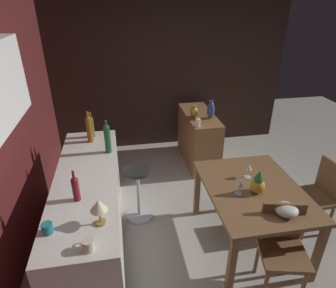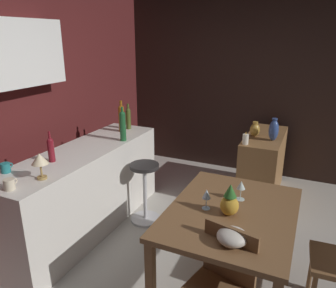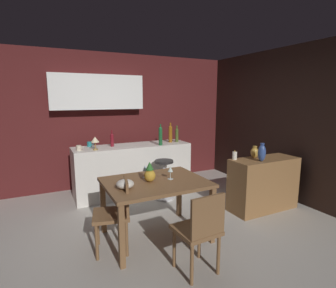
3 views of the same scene
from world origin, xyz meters
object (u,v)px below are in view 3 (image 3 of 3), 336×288
(bar_stool, at_px, (164,178))
(wine_glass_right, at_px, (170,170))
(wine_glass_left, at_px, (145,168))
(vase_ceramic_blue, at_px, (262,153))
(pillar_candle_tall, at_px, (235,156))
(wine_bottle_ruby, at_px, (112,139))
(cup_teal, at_px, (90,144))
(sideboard_cabinet, at_px, (263,184))
(wine_bottle_green, at_px, (161,135))
(chair_by_doorway, at_px, (200,229))
(wine_bottle_olive, at_px, (177,134))
(pineapple_centerpiece, at_px, (150,173))
(dining_table, at_px, (155,188))
(fruit_bowl, at_px, (125,184))
(cup_cream, at_px, (79,148))
(wine_bottle_amber, at_px, (170,133))
(counter_lamp, at_px, (95,140))
(vase_brass, at_px, (255,152))
(chair_near_window, at_px, (116,211))

(bar_stool, distance_m, wine_glass_right, 1.32)
(wine_glass_left, bearing_deg, wine_glass_right, -39.05)
(wine_glass_right, relative_size, vase_ceramic_blue, 0.60)
(pillar_candle_tall, bearing_deg, wine_bottle_ruby, 135.27)
(wine_bottle_ruby, bearing_deg, cup_teal, 154.08)
(sideboard_cabinet, bearing_deg, wine_bottle_green, 129.67)
(chair_by_doorway, distance_m, pillar_candle_tall, 1.72)
(wine_bottle_olive, xyz_separation_m, cup_teal, (-1.61, 0.24, -0.11))
(pineapple_centerpiece, height_order, pillar_candle_tall, pineapple_centerpiece)
(dining_table, height_order, fruit_bowl, fruit_bowl)
(wine_bottle_ruby, xyz_separation_m, wine_bottle_olive, (1.25, -0.07, 0.02))
(chair_by_doorway, height_order, cup_cream, cup_cream)
(pineapple_centerpiece, bearing_deg, sideboard_cabinet, 1.09)
(wine_bottle_ruby, bearing_deg, dining_table, -86.75)
(wine_glass_left, bearing_deg, wine_bottle_green, 57.62)
(wine_bottle_ruby, bearing_deg, chair_by_doorway, -85.50)
(pineapple_centerpiece, relative_size, wine_bottle_amber, 0.66)
(cup_teal, bearing_deg, fruit_bowl, -88.83)
(cup_cream, xyz_separation_m, counter_lamp, (0.25, -0.08, 0.12))
(vase_ceramic_blue, bearing_deg, wine_bottle_green, 122.68)
(fruit_bowl, xyz_separation_m, vase_brass, (2.18, 0.27, 0.11))
(wine_glass_left, height_order, wine_bottle_amber, wine_bottle_amber)
(vase_brass, bearing_deg, wine_bottle_olive, 112.57)
(wine_bottle_green, distance_m, cup_cream, 1.41)
(pillar_candle_tall, height_order, vase_brass, vase_brass)
(pineapple_centerpiece, xyz_separation_m, counter_lamp, (-0.36, 1.47, 0.22))
(dining_table, relative_size, wine_bottle_amber, 3.24)
(bar_stool, xyz_separation_m, wine_bottle_ruby, (-0.75, 0.56, 0.66))
(chair_near_window, bearing_deg, wine_bottle_ruby, 76.56)
(wine_glass_left, height_order, pillar_candle_tall, pillar_candle_tall)
(wine_bottle_amber, bearing_deg, pineapple_centerpiece, -124.04)
(chair_near_window, relative_size, wine_bottle_ruby, 2.93)
(wine_glass_left, relative_size, wine_bottle_amber, 0.43)
(wine_bottle_ruby, relative_size, vase_brass, 1.56)
(dining_table, relative_size, wine_bottle_green, 3.21)
(vase_brass, bearing_deg, chair_near_window, -174.26)
(chair_by_doorway, relative_size, wine_glass_right, 5.23)
(sideboard_cabinet, bearing_deg, chair_near_window, -177.39)
(fruit_bowl, distance_m, vase_brass, 2.20)
(chair_by_doorway, height_order, pillar_candle_tall, pillar_candle_tall)
(bar_stool, height_order, vase_brass, vase_brass)
(bar_stool, xyz_separation_m, counter_lamp, (-1.08, 0.36, 0.70))
(chair_near_window, xyz_separation_m, bar_stool, (1.16, 1.19, -0.10))
(vase_brass, bearing_deg, wine_glass_left, 179.17)
(chair_by_doorway, relative_size, pillar_candle_tall, 5.91)
(pineapple_centerpiece, bearing_deg, bar_stool, 57.14)
(dining_table, distance_m, chair_by_doorway, 0.88)
(wine_bottle_ruby, xyz_separation_m, cup_cream, (-0.58, -0.13, -0.08))
(fruit_bowl, bearing_deg, wine_bottle_ruby, 79.86)
(pineapple_centerpiece, distance_m, counter_lamp, 1.53)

